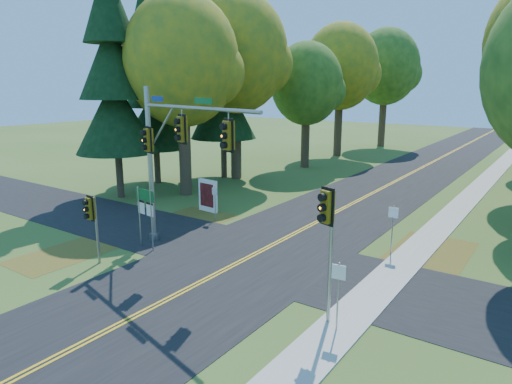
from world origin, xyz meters
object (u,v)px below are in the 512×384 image
Objects in this scene: route_sign_cluster at (145,206)px; info_kiosk at (208,196)px; east_signal_pole at (327,222)px; traffic_mast at (170,148)px.

route_sign_cluster reaches higher than info_kiosk.
route_sign_cluster is (-10.53, 1.67, -1.44)m from east_signal_pole.
traffic_mast reaches higher than east_signal_pole.
route_sign_cluster is 7.23m from info_kiosk.
east_signal_pole is at bearing -29.45° from info_kiosk.
route_sign_cluster is at bearing -171.26° from east_signal_pole.
route_sign_cluster is at bearing -69.24° from info_kiosk.
east_signal_pole is 15.34m from info_kiosk.
traffic_mast is at bearing -57.43° from info_kiosk.
info_kiosk is (-3.33, 6.37, -4.02)m from traffic_mast.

